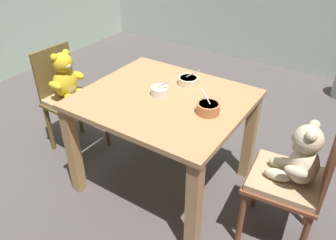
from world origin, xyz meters
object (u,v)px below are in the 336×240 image
(porridge_bowl_terracotta_near_right, at_px, (208,108))
(porridge_bowl_cream_far_center, at_px, (188,81))
(dining_table, at_px, (164,114))
(porridge_bowl_white_center, at_px, (160,91))
(teddy_chair_near_left, at_px, (68,89))
(teddy_chair_near_right, at_px, (297,169))

(porridge_bowl_terracotta_near_right, height_order, porridge_bowl_cream_far_center, porridge_bowl_terracotta_near_right)
(dining_table, bearing_deg, porridge_bowl_white_center, 159.01)
(teddy_chair_near_left, xyz_separation_m, porridge_bowl_terracotta_near_right, (1.20, 0.02, 0.21))
(teddy_chair_near_right, xyz_separation_m, porridge_bowl_cream_far_center, (-0.84, 0.26, 0.20))
(porridge_bowl_terracotta_near_right, bearing_deg, porridge_bowl_white_center, 175.13)
(dining_table, xyz_separation_m, porridge_bowl_cream_far_center, (0.03, 0.25, 0.15))
(teddy_chair_near_left, distance_m, porridge_bowl_terracotta_near_right, 1.21)
(teddy_chair_near_left, distance_m, porridge_bowl_white_center, 0.86)
(teddy_chair_near_left, bearing_deg, porridge_bowl_terracotta_near_right, 3.54)
(porridge_bowl_cream_far_center, bearing_deg, teddy_chair_near_right, -16.93)
(teddy_chair_near_left, relative_size, porridge_bowl_cream_far_center, 5.75)
(dining_table, distance_m, porridge_bowl_white_center, 0.16)
(teddy_chair_near_right, height_order, porridge_bowl_terracotta_near_right, teddy_chair_near_right)
(porridge_bowl_white_center, relative_size, porridge_bowl_cream_far_center, 0.82)
(porridge_bowl_terracotta_near_right, xyz_separation_m, porridge_bowl_cream_far_center, (-0.29, 0.26, -0.01))
(dining_table, relative_size, porridge_bowl_cream_far_center, 7.06)
(teddy_chair_near_left, height_order, porridge_bowl_white_center, teddy_chair_near_left)
(dining_table, relative_size, porridge_bowl_white_center, 8.61)
(dining_table, bearing_deg, porridge_bowl_terracotta_near_right, -2.72)
(teddy_chair_near_right, bearing_deg, teddy_chair_near_left, -4.80)
(porridge_bowl_white_center, bearing_deg, teddy_chair_near_left, -176.61)
(porridge_bowl_terracotta_near_right, bearing_deg, teddy_chair_near_right, 0.66)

